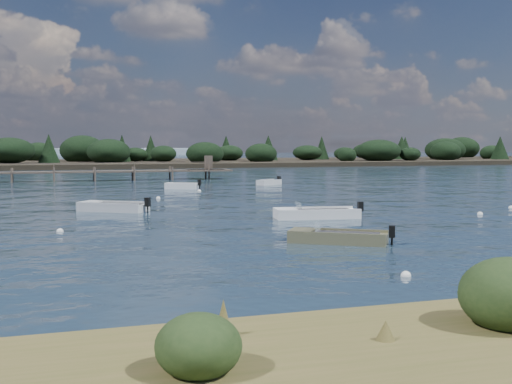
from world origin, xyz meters
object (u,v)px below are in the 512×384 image
object	(u,v)px
tender_far_grey_b	(269,183)
dinghy_mid_white_a	(316,215)
dinghy_near_olive	(338,239)
dinghy_mid_grey	(113,209)
tender_far_white	(182,187)

from	to	relation	value
tender_far_grey_b	dinghy_mid_white_a	bearing A→B (deg)	-103.75
dinghy_mid_white_a	dinghy_near_olive	world-z (taller)	dinghy_mid_white_a
dinghy_mid_grey	tender_far_grey_b	xyz separation A→B (m)	(17.12, 20.95, -0.01)
tender_far_grey_b	dinghy_mid_white_a	world-z (taller)	dinghy_mid_white_a
dinghy_mid_grey	tender_far_grey_b	world-z (taller)	dinghy_mid_grey
tender_far_white	dinghy_mid_grey	size ratio (longest dim) A/B	0.75
dinghy_mid_white_a	dinghy_near_olive	xyz separation A→B (m)	(-2.62, -8.38, -0.01)
dinghy_mid_grey	dinghy_mid_white_a	size ratio (longest dim) A/B	0.86
dinghy_mid_grey	dinghy_near_olive	world-z (taller)	dinghy_mid_grey
tender_far_white	tender_far_grey_b	distance (m)	9.97
tender_far_white	dinghy_mid_grey	xyz separation A→B (m)	(-7.68, -17.73, -0.00)
dinghy_mid_white_a	tender_far_white	bearing A→B (deg)	95.95
tender_far_white	tender_far_grey_b	bearing A→B (deg)	18.84
tender_far_grey_b	dinghy_near_olive	world-z (taller)	dinghy_near_olive
dinghy_mid_grey	dinghy_mid_white_a	world-z (taller)	dinghy_mid_white_a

